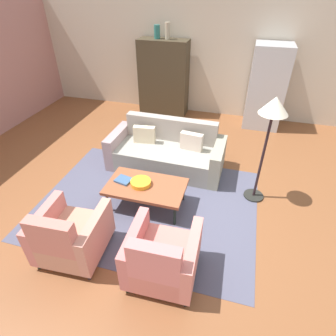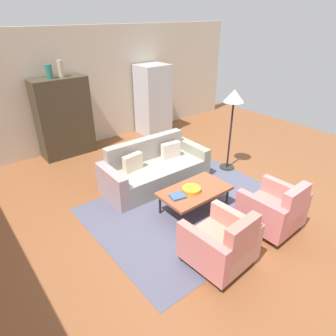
% 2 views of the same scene
% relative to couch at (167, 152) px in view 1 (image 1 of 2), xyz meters
% --- Properties ---
extents(ground_plane, '(10.46, 10.46, 0.00)m').
position_rel_couch_xyz_m(ground_plane, '(0.28, -0.89, -0.29)').
color(ground_plane, brown).
extents(wall_back, '(8.71, 0.12, 2.80)m').
position_rel_couch_xyz_m(wall_back, '(0.28, 2.74, 1.11)').
color(wall_back, beige).
rests_on(wall_back, ground).
extents(area_rug, '(3.40, 2.60, 0.01)m').
position_rel_couch_xyz_m(area_rug, '(-0.00, -1.14, -0.28)').
color(area_rug, '#505166').
rests_on(area_rug, ground).
extents(couch, '(2.12, 0.94, 0.86)m').
position_rel_couch_xyz_m(couch, '(0.00, 0.00, 0.00)').
color(couch, gray).
rests_on(couch, ground).
extents(coffee_table, '(1.20, 0.70, 0.40)m').
position_rel_couch_xyz_m(coffee_table, '(-0.00, -1.19, 0.08)').
color(coffee_table, black).
rests_on(coffee_table, ground).
extents(armchair_left, '(0.85, 0.85, 0.88)m').
position_rel_couch_xyz_m(armchair_left, '(-0.60, -2.35, 0.06)').
color(armchair_left, '#37251E').
rests_on(armchair_left, ground).
extents(armchair_right, '(0.83, 0.83, 0.88)m').
position_rel_couch_xyz_m(armchair_right, '(0.60, -2.35, 0.06)').
color(armchair_right, '#382C17').
rests_on(armchair_right, ground).
extents(fruit_bowl, '(0.31, 0.31, 0.07)m').
position_rel_couch_xyz_m(fruit_bowl, '(-0.08, -1.19, 0.15)').
color(fruit_bowl, orange).
rests_on(fruit_bowl, coffee_table).
extents(book_stack, '(0.28, 0.24, 0.03)m').
position_rel_couch_xyz_m(book_stack, '(-0.37, -1.18, 0.13)').
color(book_stack, '#3A5B83').
rests_on(book_stack, coffee_table).
extents(cabinet, '(1.20, 0.51, 1.80)m').
position_rel_couch_xyz_m(cabinet, '(-0.77, 2.39, 0.61)').
color(cabinet, '#3E3423').
rests_on(cabinet, ground).
extents(vase_tall, '(0.14, 0.14, 0.29)m').
position_rel_couch_xyz_m(vase_tall, '(-0.92, 2.39, 1.66)').
color(vase_tall, '#286C65').
rests_on(vase_tall, cabinet).
extents(vase_round, '(0.11, 0.11, 0.35)m').
position_rel_couch_xyz_m(vase_round, '(-0.67, 2.39, 1.69)').
color(vase_round, '#B5A98D').
rests_on(vase_round, cabinet).
extents(refrigerator, '(0.80, 0.73, 1.85)m').
position_rel_couch_xyz_m(refrigerator, '(1.70, 2.29, 0.64)').
color(refrigerator, '#B7BABF').
rests_on(refrigerator, ground).
extents(floor_lamp, '(0.40, 0.40, 1.72)m').
position_rel_couch_xyz_m(floor_lamp, '(1.64, -0.51, 1.16)').
color(floor_lamp, '#252622').
rests_on(floor_lamp, ground).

